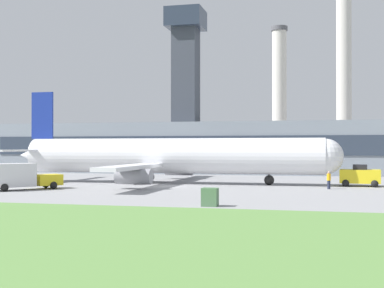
# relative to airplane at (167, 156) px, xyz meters

# --- Properties ---
(ground_plane) EXTENTS (400.00, 400.00, 0.00)m
(ground_plane) POSITION_rel_airplane_xyz_m (0.91, -4.04, -2.90)
(ground_plane) COLOR gray
(terminal_building) EXTENTS (67.59, 11.12, 24.83)m
(terminal_building) POSITION_rel_airplane_xyz_m (0.59, 23.77, 1.49)
(terminal_building) COLOR gray
(terminal_building) RESTS_ON ground_plane
(smokestack_left) EXTENTS (3.51, 3.51, 29.71)m
(smokestack_left) POSITION_rel_airplane_xyz_m (7.24, 60.65, 12.10)
(smokestack_left) COLOR beige
(smokestack_left) RESTS_ON ground_plane
(smokestack_right) EXTENTS (3.45, 3.45, 43.73)m
(smokestack_right) POSITION_rel_airplane_xyz_m (20.41, 56.82, 19.10)
(smokestack_right) COLOR beige
(smokestack_right) RESTS_ON ground_plane
(airplane) EXTENTS (35.79, 29.17, 10.11)m
(airplane) POSITION_rel_airplane_xyz_m (0.00, 0.00, 0.00)
(airplane) COLOR silver
(airplane) RESTS_ON ground_plane
(pushback_tug) EXTENTS (4.00, 2.91, 2.15)m
(pushback_tug) POSITION_rel_airplane_xyz_m (19.75, 0.53, -1.91)
(pushback_tug) COLOR yellow
(pushback_tug) RESTS_ON ground_plane
(baggage_truck) EXTENTS (5.47, 6.26, 2.41)m
(baggage_truck) POSITION_rel_airplane_xyz_m (-10.52, -11.41, -1.71)
(baggage_truck) COLOR yellow
(baggage_truck) RESTS_ON ground_plane
(ground_crew_person) EXTENTS (0.51, 0.51, 1.64)m
(ground_crew_person) POSITION_rel_airplane_xyz_m (16.70, -3.79, -2.06)
(ground_crew_person) COLOR #23283D
(ground_crew_person) RESTS_ON ground_plane
(utility_cabinet) EXTENTS (1.04, 0.85, 1.21)m
(utility_cabinet) POSITION_rel_airplane_xyz_m (8.92, -20.43, -2.30)
(utility_cabinet) COLOR #4C724C
(utility_cabinet) RESTS_ON ground_plane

